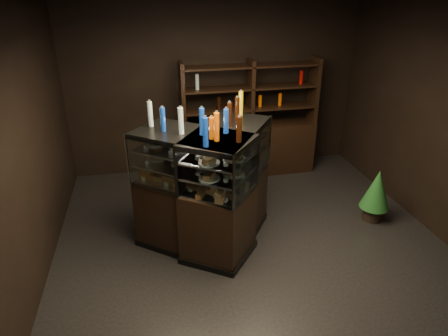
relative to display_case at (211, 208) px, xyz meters
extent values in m
plane|color=black|center=(0.51, -0.09, -0.52)|extent=(5.00, 5.00, 0.00)
cube|color=black|center=(0.51, 2.41, 0.98)|extent=(5.00, 0.02, 3.00)
cube|color=black|center=(0.51, -2.59, 0.98)|extent=(5.00, 0.02, 3.00)
cube|color=black|center=(3.01, -0.09, 0.98)|extent=(0.02, 5.00, 3.00)
cube|color=black|center=(-1.99, -0.09, 0.98)|extent=(0.02, 5.00, 3.00)
cube|color=black|center=(0.21, 0.04, -0.06)|extent=(1.34, 1.54, 0.90)
cube|color=black|center=(0.21, 0.04, -0.48)|extent=(1.38, 1.58, 0.08)
cube|color=black|center=(0.21, 0.04, 1.00)|extent=(1.34, 1.54, 0.06)
cube|color=silver|center=(0.21, 0.04, 0.40)|extent=(1.26, 1.46, 0.02)
cube|color=silver|center=(0.21, 0.04, 0.61)|extent=(1.26, 1.46, 0.02)
cube|color=silver|center=(0.21, 0.04, 0.80)|extent=(1.26, 1.46, 0.02)
cube|color=white|center=(0.51, -0.16, 0.71)|extent=(0.76, 1.16, 0.64)
cylinder|color=silver|center=(0.88, 0.43, 0.71)|extent=(0.03, 0.03, 0.66)
cylinder|color=silver|center=(0.12, -0.73, 0.71)|extent=(0.03, 0.03, 0.66)
cube|color=black|center=(-0.21, -0.03, -0.06)|extent=(1.51, 1.40, 0.90)
cube|color=black|center=(-0.21, -0.03, -0.48)|extent=(1.56, 1.44, 0.08)
cube|color=black|center=(-0.21, -0.03, 1.00)|extent=(1.51, 1.40, 0.06)
cube|color=silver|center=(-0.21, -0.03, 0.40)|extent=(1.44, 1.32, 0.02)
cube|color=silver|center=(-0.21, -0.03, 0.61)|extent=(1.44, 1.32, 0.02)
cube|color=silver|center=(-0.21, -0.03, 0.80)|extent=(1.44, 1.32, 0.02)
cube|color=white|center=(-0.43, -0.31, 0.71)|extent=(1.09, 0.86, 0.64)
cylinder|color=silver|center=(0.12, -0.73, 0.71)|extent=(0.03, 0.03, 0.66)
cylinder|color=silver|center=(-0.97, 0.13, 0.71)|extent=(0.03, 0.03, 0.66)
cube|color=#B57441|center=(-0.08, -0.47, 0.44)|extent=(0.17, 0.20, 0.06)
cube|color=#B57441|center=(0.01, -0.33, 0.44)|extent=(0.17, 0.20, 0.06)
cube|color=#B57441|center=(0.10, -0.19, 0.44)|extent=(0.17, 0.20, 0.06)
cube|color=#B57441|center=(0.19, -0.05, 0.44)|extent=(0.17, 0.20, 0.06)
cube|color=#B57441|center=(0.28, 0.09, 0.44)|extent=(0.17, 0.20, 0.06)
cube|color=#B57441|center=(0.37, 0.23, 0.44)|extent=(0.17, 0.20, 0.06)
cube|color=#B57441|center=(0.46, 0.36, 0.44)|extent=(0.17, 0.20, 0.06)
cube|color=#B57441|center=(0.55, 0.50, 0.44)|extent=(0.17, 0.20, 0.06)
cylinder|color=white|center=(-0.08, -0.40, 0.63)|extent=(0.24, 0.24, 0.02)
cube|color=#B57441|center=(-0.08, -0.40, 0.66)|extent=(0.16, 0.19, 0.05)
cylinder|color=white|center=(0.11, -0.11, 0.63)|extent=(0.24, 0.24, 0.02)
cube|color=#B57441|center=(0.11, -0.11, 0.66)|extent=(0.16, 0.19, 0.05)
cylinder|color=white|center=(0.30, 0.18, 0.63)|extent=(0.24, 0.24, 0.02)
cube|color=#B57441|center=(0.30, 0.18, 0.66)|extent=(0.16, 0.19, 0.05)
cylinder|color=white|center=(0.49, 0.48, 0.63)|extent=(0.24, 0.24, 0.02)
cube|color=#B57441|center=(0.49, 0.48, 0.66)|extent=(0.16, 0.19, 0.05)
cylinder|color=white|center=(-0.08, -0.40, 0.82)|extent=(0.24, 0.24, 0.02)
cube|color=#B57441|center=(-0.08, -0.40, 0.86)|extent=(0.16, 0.19, 0.05)
cylinder|color=white|center=(0.11, -0.11, 0.82)|extent=(0.24, 0.24, 0.02)
cube|color=#B57441|center=(0.11, -0.11, 0.86)|extent=(0.16, 0.19, 0.05)
cylinder|color=white|center=(0.30, 0.18, 0.82)|extent=(0.24, 0.24, 0.02)
cube|color=#B57441|center=(0.30, 0.18, 0.86)|extent=(0.16, 0.19, 0.05)
cylinder|color=white|center=(0.49, 0.48, 0.82)|extent=(0.24, 0.24, 0.02)
cube|color=#B57441|center=(0.49, 0.48, 0.86)|extent=(0.16, 0.19, 0.05)
cube|color=#B57441|center=(-0.69, 0.30, 0.44)|extent=(0.20, 0.18, 0.06)
cube|color=#B57441|center=(-0.56, 0.20, 0.44)|extent=(0.20, 0.18, 0.06)
cube|color=#B57441|center=(-0.42, 0.10, 0.44)|extent=(0.20, 0.18, 0.06)
cube|color=#B57441|center=(-0.29, -0.01, 0.44)|extent=(0.20, 0.18, 0.06)
cube|color=#B57441|center=(-0.16, -0.11, 0.44)|extent=(0.20, 0.18, 0.06)
cube|color=#B57441|center=(-0.03, -0.21, 0.44)|extent=(0.20, 0.18, 0.06)
cube|color=#B57441|center=(0.10, -0.32, 0.44)|extent=(0.20, 0.18, 0.06)
cube|color=#B57441|center=(0.23, -0.42, 0.44)|extent=(0.20, 0.18, 0.06)
cylinder|color=white|center=(-0.62, 0.29, 0.63)|extent=(0.24, 0.24, 0.02)
cube|color=#B57441|center=(-0.62, 0.29, 0.66)|extent=(0.19, 0.17, 0.05)
cylinder|color=white|center=(-0.35, 0.08, 0.63)|extent=(0.24, 0.24, 0.02)
cube|color=#B57441|center=(-0.35, 0.08, 0.66)|extent=(0.19, 0.17, 0.05)
cylinder|color=white|center=(-0.07, -0.14, 0.63)|extent=(0.24, 0.24, 0.02)
cube|color=#B57441|center=(-0.07, -0.14, 0.66)|extent=(0.19, 0.17, 0.05)
cylinder|color=white|center=(0.20, -0.36, 0.63)|extent=(0.24, 0.24, 0.02)
cube|color=#B57441|center=(0.20, -0.36, 0.66)|extent=(0.19, 0.17, 0.05)
cylinder|color=white|center=(-0.62, 0.29, 0.82)|extent=(0.24, 0.24, 0.02)
cube|color=#B57441|center=(-0.62, 0.29, 0.86)|extent=(0.19, 0.17, 0.05)
cylinder|color=white|center=(-0.35, 0.08, 0.82)|extent=(0.24, 0.24, 0.02)
cube|color=#B57441|center=(-0.35, 0.08, 0.86)|extent=(0.19, 0.17, 0.05)
cylinder|color=white|center=(-0.07, -0.14, 0.82)|extent=(0.24, 0.24, 0.02)
cube|color=#B57441|center=(-0.07, -0.14, 0.86)|extent=(0.19, 0.17, 0.05)
cylinder|color=white|center=(0.20, -0.36, 0.82)|extent=(0.24, 0.24, 0.02)
cube|color=#B57441|center=(0.20, -0.36, 0.86)|extent=(0.19, 0.17, 0.05)
cylinder|color=#0F38B2|center=(-0.11, -0.45, 1.17)|extent=(0.06, 0.06, 0.28)
cylinder|color=silver|center=(-0.11, -0.45, 1.32)|extent=(0.03, 0.03, 0.02)
cylinder|color=black|center=(0.02, -0.26, 1.17)|extent=(0.06, 0.06, 0.28)
cylinder|color=silver|center=(0.02, -0.26, 1.32)|extent=(0.03, 0.03, 0.02)
cylinder|color=#D8590A|center=(0.14, -0.06, 1.17)|extent=(0.06, 0.06, 0.28)
cylinder|color=silver|center=(0.14, -0.06, 1.32)|extent=(0.03, 0.03, 0.02)
cylinder|color=#147223|center=(0.27, 0.13, 1.17)|extent=(0.06, 0.06, 0.28)
cylinder|color=silver|center=(0.27, 0.13, 1.32)|extent=(0.03, 0.03, 0.02)
cylinder|color=#B20C0A|center=(0.40, 0.33, 1.17)|extent=(0.06, 0.06, 0.28)
cylinder|color=silver|center=(0.40, 0.33, 1.32)|extent=(0.03, 0.03, 0.02)
cylinder|color=silver|center=(0.52, 0.52, 1.17)|extent=(0.06, 0.06, 0.28)
cylinder|color=silver|center=(0.52, 0.52, 1.32)|extent=(0.03, 0.03, 0.02)
cylinder|color=#0F38B2|center=(-0.66, 0.33, 1.17)|extent=(0.06, 0.06, 0.28)
cylinder|color=silver|center=(-0.66, 0.33, 1.32)|extent=(0.03, 0.03, 0.02)
cylinder|color=black|center=(-0.48, 0.18, 1.17)|extent=(0.06, 0.06, 0.28)
cylinder|color=silver|center=(-0.48, 0.18, 1.32)|extent=(0.03, 0.03, 0.02)
cylinder|color=#D8590A|center=(-0.30, 0.04, 1.17)|extent=(0.06, 0.06, 0.28)
cylinder|color=silver|center=(-0.30, 0.04, 1.32)|extent=(0.03, 0.03, 0.02)
cylinder|color=#147223|center=(-0.12, -0.10, 1.17)|extent=(0.06, 0.06, 0.28)
cylinder|color=silver|center=(-0.12, -0.10, 1.32)|extent=(0.03, 0.03, 0.02)
cylinder|color=#B20C0A|center=(0.07, -0.25, 1.17)|extent=(0.06, 0.06, 0.28)
cylinder|color=silver|center=(0.07, -0.25, 1.32)|extent=(0.03, 0.03, 0.02)
cylinder|color=silver|center=(0.25, -0.39, 1.17)|extent=(0.06, 0.06, 0.28)
cylinder|color=silver|center=(0.25, -0.39, 1.32)|extent=(0.03, 0.03, 0.02)
cylinder|color=black|center=(2.37, 0.09, -0.41)|extent=(0.27, 0.27, 0.21)
cone|color=#185728|center=(2.37, 0.09, -0.03)|extent=(0.41, 0.41, 0.57)
cone|color=#185728|center=(2.37, 0.09, 0.16)|extent=(0.32, 0.32, 0.40)
cube|color=black|center=(1.01, 1.96, -0.07)|extent=(2.32, 0.46, 0.90)
cube|color=black|center=(-0.12, 1.93, 0.93)|extent=(0.07, 0.38, 1.10)
cube|color=black|center=(1.01, 1.96, 0.93)|extent=(0.07, 0.38, 1.10)
cube|color=black|center=(2.14, 1.98, 0.93)|extent=(0.07, 0.38, 1.10)
cube|color=black|center=(1.01, 1.96, 0.68)|extent=(2.27, 0.42, 0.03)
cube|color=black|center=(1.01, 1.96, 1.03)|extent=(2.27, 0.42, 0.03)
cube|color=black|center=(1.01, 1.96, 1.38)|extent=(2.27, 0.42, 0.03)
cylinder|color=#0F38B2|center=(0.13, 1.94, 0.81)|extent=(0.06, 0.06, 0.22)
cylinder|color=black|center=(0.48, 1.95, 0.81)|extent=(0.06, 0.06, 0.22)
cylinder|color=#D8590A|center=(0.83, 1.95, 0.81)|extent=(0.06, 0.06, 0.22)
cylinder|color=#147223|center=(1.19, 1.96, 0.81)|extent=(0.06, 0.06, 0.22)
cylinder|color=#B20C0A|center=(1.54, 1.97, 0.81)|extent=(0.06, 0.06, 0.22)
cylinder|color=silver|center=(1.89, 1.97, 0.81)|extent=(0.06, 0.06, 0.22)
camera|label=1|loc=(-0.72, -4.31, 2.59)|focal=32.00mm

